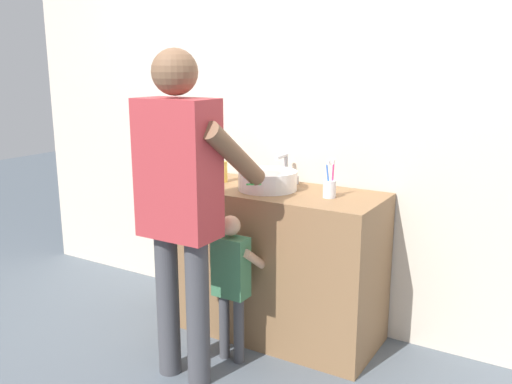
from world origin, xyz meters
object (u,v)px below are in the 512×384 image
at_px(toothbrush_cup, 330,188).
at_px(adult_parent, 181,190).
at_px(soap_bottle, 223,171).
at_px(child_toddler, 232,275).

relative_size(toothbrush_cup, adult_parent, 0.12).
distance_m(soap_bottle, adult_parent, 0.72).
bearing_deg(child_toddler, toothbrush_cup, 45.07).
relative_size(child_toddler, adult_parent, 0.50).
xyz_separation_m(toothbrush_cup, child_toddler, (-0.38, -0.39, -0.45)).
distance_m(toothbrush_cup, child_toddler, 0.71).
bearing_deg(adult_parent, toothbrush_cup, 52.06).
distance_m(child_toddler, adult_parent, 0.58).
relative_size(toothbrush_cup, soap_bottle, 1.25).
height_order(toothbrush_cup, soap_bottle, toothbrush_cup).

